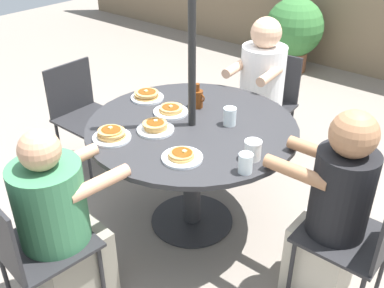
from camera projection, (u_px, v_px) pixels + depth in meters
The scene contains 20 objects.
ground_plane at pixel (192, 220), 3.09m from camera, with size 12.00×12.00×0.00m, color gray.
patio_table at pixel (192, 142), 2.77m from camera, with size 1.28×1.28×0.75m.
umbrella_pole at pixel (192, 55), 2.49m from camera, with size 0.04×0.04×2.37m, color black.
patio_chair_north at pixel (362, 236), 2.24m from camera, with size 0.43×0.43×0.84m.
diner_north at pixel (332, 215), 2.30m from camera, with size 0.52×0.31×1.14m.
patio_chair_east at pixel (268, 99), 3.63m from camera, with size 0.47×0.47×0.84m.
diner_east at pixel (259, 100), 3.48m from camera, with size 0.38×0.51×1.19m.
patio_chair_south at pixel (82, 111), 3.44m from camera, with size 0.43×0.43×0.84m.
patio_chair_west at pixel (30, 245), 2.18m from camera, with size 0.47×0.47×0.84m.
diner_west at pixel (61, 230), 2.29m from camera, with size 0.39×0.56×1.07m.
pancake_plate_a at pixel (182, 156), 2.37m from camera, with size 0.22×0.22×0.05m.
pancake_plate_b at pixel (171, 111), 2.83m from camera, with size 0.22×0.22×0.05m.
pancake_plate_c at pixel (147, 96), 3.02m from camera, with size 0.22×0.22×0.06m.
pancake_plate_d at pixel (155, 127), 2.63m from camera, with size 0.22×0.22×0.07m.
pancake_plate_e at pixel (112, 135), 2.55m from camera, with size 0.22×0.22×0.07m.
syrup_bottle at pixel (197, 98), 2.89m from camera, with size 0.10×0.08×0.16m.
coffee_cup at pixel (253, 150), 2.35m from camera, with size 0.09×0.09×0.11m.
drinking_glass_a at pixel (230, 116), 2.68m from camera, with size 0.08×0.08×0.11m, color silver.
drinking_glass_b at pixel (246, 163), 2.24m from camera, with size 0.07×0.07×0.11m, color silver.
potted_shrub at pixel (294, 31), 5.30m from camera, with size 0.69×0.69×0.87m.
Camera 1 is at (1.54, -1.84, 2.02)m, focal length 42.00 mm.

